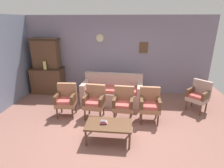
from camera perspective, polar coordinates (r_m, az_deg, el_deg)
ground_plane at (r=4.52m, az=-1.04°, el=-14.69°), size 7.68×7.68×0.00m
wall_back_with_decor at (r=6.46m, az=1.69°, el=9.00°), size 6.40×0.09×2.70m
side_cabinet at (r=6.96m, az=-19.54°, el=1.11°), size 1.16×0.55×0.93m
cabinet_upper_hutch at (r=6.80m, az=-20.21°, el=9.20°), size 0.99×0.38×1.03m
vase_on_cabinet at (r=6.62m, az=-20.48°, el=5.53°), size 0.11×0.11×0.28m
floral_couch at (r=5.84m, az=0.10°, el=-2.69°), size 1.94×0.90×0.90m
armchair_near_couch_end at (r=5.14m, az=-14.27°, el=-4.49°), size 0.55×0.52×0.90m
armchair_row_middle at (r=4.90m, az=-5.50°, el=-5.13°), size 0.56×0.53×0.90m
armchair_by_doorway at (r=4.78m, az=3.64°, el=-5.77°), size 0.55×0.52×0.90m
armchair_near_cabinet at (r=4.81m, az=11.83°, el=-5.99°), size 0.53×0.50×0.90m
wingback_chair_by_fireplace at (r=5.81m, az=25.71°, el=-3.02°), size 0.71×0.71×0.90m
coffee_table at (r=4.03m, az=-1.05°, el=-13.01°), size 1.00×0.56×0.42m
book_stack_on_table at (r=4.00m, az=-2.64°, el=-11.93°), size 0.15×0.10×0.08m
floor_vase_by_wall at (r=6.69m, az=26.40°, el=-1.64°), size 0.22×0.22×0.70m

